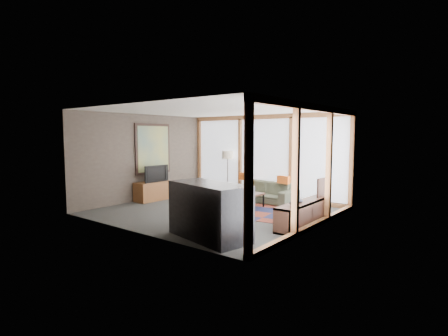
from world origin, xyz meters
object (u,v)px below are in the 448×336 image
Objects in this scene: bookshelf at (304,213)px; television at (155,174)px; bar_counter at (209,211)px; floor_lamp at (228,173)px; coffee_table at (242,199)px; sofa at (263,192)px; tv_console at (153,191)px.

television reaches higher than bookshelf.
floor_lamp is at bearing 135.54° from bar_counter.
bookshelf is at bearing -88.55° from television.
coffee_table is 0.70× the size of bar_counter.
bookshelf is 2.29m from bar_counter.
bar_counter reaches higher than sofa.
sofa is at bearing 118.94° from bar_counter.
bookshelf is at bearing -34.65° from sofa.
tv_console is at bearing -160.47° from coffee_table.
coffee_table is 2.79m from television.
coffee_table is 2.42m from bookshelf.
floor_lamp reaches higher than bar_counter.
coffee_table is at bearing -40.09° from floor_lamp.
coffee_table is 3.16m from bar_counter.
bookshelf is (2.26, -0.84, 0.06)m from coffee_table.
bar_counter reaches higher than bookshelf.
bar_counter is (1.14, -3.84, 0.23)m from sofa.
television is (-2.68, -1.87, 0.52)m from sofa.
bookshelf is 2.38× the size of television.
sofa is 0.97× the size of bookshelf.
television is at bearing 16.17° from tv_console.
tv_console reaches higher than bookshelf.
television is (-4.83, -0.07, 0.56)m from bookshelf.
sofa is at bearing 34.52° from tv_console.
coffee_table is 0.57× the size of bookshelf.
floor_lamp is 2.48m from tv_console.
television reaches higher than sofa.
sofa is 3.31m from television.
bar_counter is at bearing -116.24° from bookshelf.
coffee_table is at bearing 19.53° from tv_console.
coffee_table is at bearing -91.77° from sofa.
bar_counter is at bearing -26.61° from tv_console.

